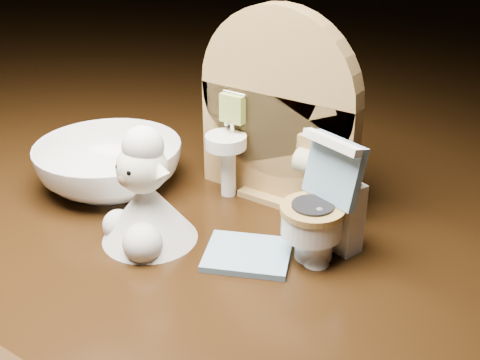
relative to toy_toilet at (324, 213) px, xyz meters
name	(u,v)px	position (x,y,z in m)	size (l,w,h in m)	color
backdrop_panel	(276,119)	(-0.07, 0.05, 0.04)	(0.13, 0.05, 0.15)	#A47E47
toy_toilet	(324,213)	(0.00, 0.00, 0.00)	(0.05, 0.06, 0.08)	white
bath_mat	(248,254)	(-0.04, -0.03, -0.03)	(0.06, 0.05, 0.00)	#779FBF
toilet_brush	(317,249)	(0.00, -0.01, -0.02)	(0.02, 0.02, 0.04)	white
plush_lamb	(145,202)	(-0.11, -0.05, 0.00)	(0.07, 0.07, 0.09)	silver
ceramic_bowl	(109,165)	(-0.19, -0.01, -0.01)	(0.12, 0.12, 0.04)	white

